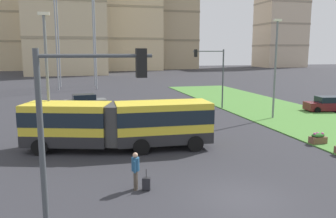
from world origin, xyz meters
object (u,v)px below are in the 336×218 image
at_px(articulated_bus, 119,124).
at_px(traffic_light_near_left, 77,124).
at_px(car_maroon_sedan, 327,104).
at_px(flower_planter_2, 318,138).
at_px(traffic_light_far_right, 214,69).
at_px(streetlight_median, 275,65).
at_px(apartment_tower_east, 281,15).
at_px(streetlight_left, 47,74).
at_px(car_grey_wagon, 85,102).
at_px(pedestrian_crossing, 135,168).
at_px(rolling_suitcase, 146,184).
at_px(apartment_tower_eastcentre, 166,0).

bearing_deg(articulated_bus, traffic_light_near_left, -101.27).
distance_m(car_maroon_sedan, flower_planter_2, 14.30).
bearing_deg(traffic_light_far_right, traffic_light_near_left, -119.25).
relative_size(car_maroon_sedan, streetlight_median, 0.51).
bearing_deg(apartment_tower_east, flower_planter_2, -120.86).
distance_m(articulated_bus, traffic_light_far_right, 17.70).
bearing_deg(streetlight_left, apartment_tower_east, 51.49).
bearing_deg(car_grey_wagon, pedestrian_crossing, -85.50).
bearing_deg(streetlight_median, flower_planter_2, -102.24).
bearing_deg(traffic_light_near_left, flower_planter_2, 32.22).
relative_size(articulated_bus, car_maroon_sedan, 2.59).
bearing_deg(pedestrian_crossing, streetlight_median, 41.58).
distance_m(car_maroon_sedan, streetlight_median, 8.86).
relative_size(articulated_bus, flower_planter_2, 10.91).
xyz_separation_m(car_grey_wagon, car_maroon_sedan, (24.40, -8.21, 0.00)).
xyz_separation_m(traffic_light_far_right, streetlight_left, (-15.94, -11.11, 0.41)).
relative_size(rolling_suitcase, streetlight_left, 0.11).
relative_size(articulated_bus, apartment_tower_eastcentre, 0.25).
bearing_deg(articulated_bus, traffic_light_far_right, 48.35).
xyz_separation_m(flower_planter_2, apartment_tower_east, (62.49, 104.57, 19.95)).
relative_size(car_maroon_sedan, apartment_tower_east, 0.11).
bearing_deg(apartment_tower_east, streetlight_median, -122.31).
relative_size(car_grey_wagon, traffic_light_near_left, 0.73).
bearing_deg(flower_planter_2, traffic_light_near_left, -147.78).
relative_size(car_grey_wagon, traffic_light_far_right, 0.72).
height_order(rolling_suitcase, traffic_light_far_right, traffic_light_far_right).
xyz_separation_m(traffic_light_far_right, apartment_tower_eastcentre, (16.71, 87.84, 19.77)).
xyz_separation_m(car_maroon_sedan, traffic_light_far_right, (-10.92, 4.51, 3.60)).
distance_m(articulated_bus, flower_planter_2, 13.34).
height_order(streetlight_left, streetlight_median, streetlight_median).
xyz_separation_m(articulated_bus, traffic_light_near_left, (-2.38, -11.93, 2.59)).
relative_size(articulated_bus, pedestrian_crossing, 6.90).
xyz_separation_m(pedestrian_crossing, rolling_suitcase, (0.45, -0.20, -0.69)).
bearing_deg(apartment_tower_eastcentre, car_maroon_sedan, -93.59).
bearing_deg(car_grey_wagon, streetlight_median, -31.13).
relative_size(traffic_light_far_right, apartment_tower_east, 0.16).
xyz_separation_m(traffic_light_near_left, streetlight_left, (-1.94, 13.89, 0.51)).
relative_size(rolling_suitcase, traffic_light_near_left, 0.15).
distance_m(flower_planter_2, streetlight_median, 10.05).
bearing_deg(flower_planter_2, traffic_light_far_right, 95.54).
xyz_separation_m(pedestrian_crossing, flower_planter_2, (13.11, 4.56, -0.58)).
xyz_separation_m(pedestrian_crossing, streetlight_left, (-4.31, 8.69, 3.75)).
bearing_deg(car_maroon_sedan, pedestrian_crossing, -145.86).
height_order(car_grey_wagon, streetlight_left, streetlight_left).
bearing_deg(apartment_tower_east, car_grey_wagon, -132.13).
xyz_separation_m(articulated_bus, apartment_tower_eastcentre, (28.33, 100.91, 22.47)).
bearing_deg(traffic_light_far_right, apartment_tower_east, 54.39).
relative_size(pedestrian_crossing, flower_planter_2, 1.58).
bearing_deg(car_maroon_sedan, flower_planter_2, -131.33).
xyz_separation_m(car_maroon_sedan, streetlight_left, (-26.86, -6.59, 4.00)).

